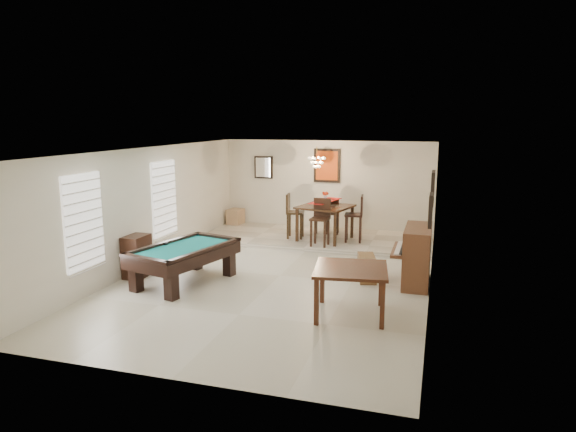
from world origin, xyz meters
The scene contains 26 objects.
ground_plane centered at (0.00, 0.00, -0.01)m, with size 6.00×9.00×0.02m, color beige.
wall_back centered at (0.00, 4.50, 1.30)m, with size 6.00×0.04×2.60m, color silver.
wall_front centered at (0.00, -4.50, 1.30)m, with size 6.00×0.04×2.60m, color silver.
wall_left centered at (-3.00, 0.00, 1.30)m, with size 0.04×9.00×2.60m, color silver.
wall_right centered at (3.00, 0.00, 1.30)m, with size 0.04×9.00×2.60m, color silver.
ceiling centered at (0.00, 0.00, 2.60)m, with size 6.00×9.00×0.04m, color white.
dining_step centered at (0.00, 3.25, 0.06)m, with size 6.00×2.50×0.12m, color beige.
window_left_front centered at (-2.97, -2.20, 1.40)m, with size 0.06×1.00×1.70m, color white.
window_left_rear centered at (-2.97, 0.60, 1.40)m, with size 0.06×1.00×1.70m, color white.
pool_table centered at (-1.65, -0.99, 0.36)m, with size 1.17×2.15×0.72m, color black, non-canonical shape.
square_table centered at (1.77, -1.73, 0.40)m, with size 1.17×1.17×0.81m, color #35190D, non-canonical shape.
upright_piano centered at (2.60, 0.28, 0.57)m, with size 0.76×1.36×1.13m, color brown, non-canonical shape.
piano_bench centered at (1.75, 0.30, 0.23)m, with size 0.32×0.83×0.46m, color brown.
apothecary_chest centered at (-2.78, -0.90, 0.43)m, with size 0.39×0.58×0.87m, color black.
dining_table centered at (0.30, 2.94, 0.62)m, with size 1.22×1.22×1.01m, color black, non-canonical shape.
flower_vase centered at (0.30, 2.94, 1.26)m, with size 0.15×0.15×0.26m, color red, non-canonical shape.
dining_chair_south centered at (0.32, 2.26, 0.70)m, with size 0.43×0.43×1.16m, color black, non-canonical shape.
dining_chair_north centered at (0.34, 3.71, 0.60)m, with size 0.36×0.36×0.96m, color black, non-canonical shape.
dining_chair_west centered at (-0.49, 2.92, 0.70)m, with size 0.43×0.43×1.16m, color black, non-canonical shape.
dining_chair_east centered at (1.04, 2.95, 0.72)m, with size 0.44×0.44×1.19m, color black, non-canonical shape.
corner_bench centered at (-2.70, 4.17, 0.34)m, with size 0.39×0.49×0.44m, color tan.
chandelier centered at (0.00, 3.20, 2.20)m, with size 0.44×0.44×0.60m, color #FFE5B2, non-canonical shape.
back_painting centered at (0.00, 4.46, 1.90)m, with size 0.75×0.06×0.95m, color #D84C14.
back_mirror centered at (-1.90, 4.46, 1.80)m, with size 0.55×0.06×0.65m, color white.
right_picture_upper centered at (2.96, 0.30, 1.90)m, with size 0.06×0.55×0.65m, color slate.
right_picture_lower centered at (2.96, -1.00, 1.70)m, with size 0.06×0.45×0.55m, color gray.
Camera 1 is at (3.08, -9.74, 3.20)m, focal length 32.00 mm.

